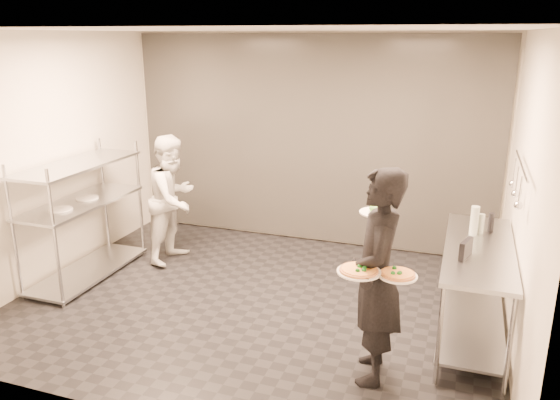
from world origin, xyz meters
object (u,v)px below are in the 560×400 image
(prep_counter, at_px, (476,277))
(pizza_plate_near, at_px, (359,271))
(chef, at_px, (173,199))
(pizza_plate_far, at_px, (398,274))
(waiter, at_px, (376,277))
(pass_rack, at_px, (82,213))
(salad_plate, at_px, (377,210))
(bottle_clear, at_px, (481,224))
(pos_monitor, at_px, (466,249))
(bottle_green, at_px, (474,221))
(bottle_dark, at_px, (491,222))

(prep_counter, distance_m, pizza_plate_near, 1.50)
(prep_counter, distance_m, chef, 3.66)
(pizza_plate_near, distance_m, pizza_plate_far, 0.29)
(prep_counter, distance_m, waiter, 1.22)
(pass_rack, height_order, pizza_plate_near, pass_rack)
(pass_rack, bearing_deg, pizza_plate_near, -18.30)
(waiter, bearing_deg, salad_plate, -176.31)
(waiter, distance_m, pizza_plate_far, 0.29)
(bottle_clear, bearing_deg, salad_plate, -129.96)
(pass_rack, xyz_separation_m, pos_monitor, (4.21, -0.31, 0.23))
(bottle_clear, bearing_deg, pizza_plate_far, -112.43)
(salad_plate, bearing_deg, pos_monitor, 24.24)
(bottle_clear, bearing_deg, pass_rack, -175.04)
(pass_rack, height_order, pizza_plate_far, pass_rack)
(bottle_green, bearing_deg, pizza_plate_far, -110.96)
(prep_counter, bearing_deg, salad_plate, -142.88)
(prep_counter, distance_m, bottle_green, 0.54)
(prep_counter, xyz_separation_m, pizza_plate_far, (-0.60, -1.08, 0.40))
(pass_rack, relative_size, bottle_dark, 8.38)
(chef, xyz_separation_m, pizza_plate_near, (2.70, -1.91, 0.24))
(pass_rack, distance_m, chef, 1.08)
(waiter, height_order, pizza_plate_far, waiter)
(prep_counter, height_order, bottle_clear, bottle_clear)
(pizza_plate_far, relative_size, pos_monitor, 1.30)
(bottle_green, height_order, bottle_dark, bottle_green)
(pos_monitor, bearing_deg, salad_plate, -138.43)
(salad_plate, relative_size, bottle_dark, 1.53)
(pizza_plate_near, bearing_deg, pizza_plate_far, 12.33)
(prep_counter, relative_size, waiter, 1.00)
(chef, xyz_separation_m, bottle_clear, (3.58, -0.40, 0.22))
(chef, distance_m, salad_plate, 3.13)
(salad_plate, bearing_deg, pass_rack, 169.70)
(bottle_dark, bearing_deg, pos_monitor, -105.88)
(pos_monitor, height_order, bottle_green, bottle_green)
(waiter, bearing_deg, pos_monitor, 122.45)
(pos_monitor, bearing_deg, prep_counter, 86.28)
(pizza_plate_far, bearing_deg, bottle_dark, 65.69)
(waiter, bearing_deg, bottle_green, 140.09)
(bottle_clear, bearing_deg, pizza_plate_near, -120.23)
(pizza_plate_far, bearing_deg, pass_rack, 163.88)
(salad_plate, distance_m, bottle_green, 1.27)
(pass_rack, height_order, bottle_dark, pass_rack)
(bottle_green, xyz_separation_m, bottle_clear, (0.06, 0.06, -0.04))
(waiter, relative_size, pos_monitor, 7.93)
(pizza_plate_far, bearing_deg, salad_plate, 118.88)
(prep_counter, bearing_deg, pos_monitor, -111.05)
(bottle_dark, bearing_deg, bottle_clear, -140.45)
(pass_rack, relative_size, bottle_clear, 8.29)
(salad_plate, distance_m, bottle_clear, 1.36)
(waiter, height_order, bottle_clear, waiter)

